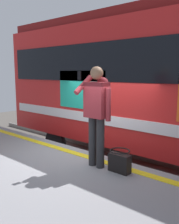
% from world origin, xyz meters
% --- Properties ---
extents(ground_plane, '(24.61, 24.61, 0.00)m').
position_xyz_m(ground_plane, '(0.00, 0.00, 0.00)').
color(ground_plane, '#4C4742').
extents(platform, '(12.33, 3.88, 1.09)m').
position_xyz_m(platform, '(0.00, 1.94, 0.54)').
color(platform, gray).
rests_on(platform, ground).
extents(safety_line, '(12.08, 0.16, 0.01)m').
position_xyz_m(safety_line, '(0.00, 0.30, 1.09)').
color(safety_line, yellow).
rests_on(safety_line, platform).
extents(track_rail_near, '(16.03, 0.08, 0.16)m').
position_xyz_m(track_rail_near, '(0.00, -1.49, 0.08)').
color(track_rail_near, slate).
rests_on(track_rail_near, ground).
extents(track_rail_far, '(16.03, 0.08, 0.16)m').
position_xyz_m(track_rail_far, '(0.00, -2.92, 0.08)').
color(track_rail_far, slate).
rests_on(track_rail_far, ground).
extents(train_carriage, '(9.29, 2.88, 4.02)m').
position_xyz_m(train_carriage, '(-0.78, -2.20, 2.54)').
color(train_carriage, red).
rests_on(train_carriage, ground).
extents(passenger, '(0.57, 0.55, 1.74)m').
position_xyz_m(passenger, '(-0.77, 0.54, 2.12)').
color(passenger, '#262628').
rests_on(passenger, platform).
extents(handbag, '(0.37, 0.34, 0.38)m').
position_xyz_m(handbag, '(-1.23, 0.50, 1.27)').
color(handbag, black).
rests_on(handbag, platform).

